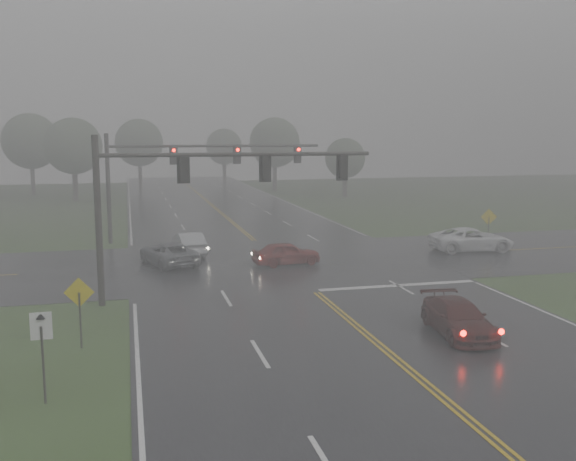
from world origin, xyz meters
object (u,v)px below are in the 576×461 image
object	(u,v)px
car_grey	(169,265)
signal_gantry_far	(178,165)
sedan_red	(286,265)
signal_gantry_near	(186,186)
pickup_white	(471,251)
sedan_silver	(189,255)
sedan_maroon	(457,335)

from	to	relation	value
car_grey	signal_gantry_far	xyz separation A→B (m)	(1.37, 8.75, 5.54)
sedan_red	signal_gantry_near	bearing A→B (deg)	129.50
signal_gantry_far	pickup_white	bearing A→B (deg)	-25.87
sedan_silver	signal_gantry_near	xyz separation A→B (m)	(-1.12, -11.51, 5.41)
signal_gantry_far	car_grey	bearing A→B (deg)	-98.92
sedan_maroon	sedan_silver	xyz separation A→B (m)	(-8.61, 19.39, 0.00)
car_grey	signal_gantry_far	distance (m)	10.45
signal_gantry_far	sedan_silver	bearing A→B (deg)	-88.56
car_grey	signal_gantry_near	world-z (taller)	signal_gantry_near
sedan_silver	pickup_white	bearing A→B (deg)	165.03
sedan_red	signal_gantry_far	xyz separation A→B (m)	(-5.48, 10.42, 5.54)
sedan_red	pickup_white	size ratio (longest dim) A/B	0.73
car_grey	signal_gantry_near	bearing A→B (deg)	74.84
sedan_silver	sedan_red	bearing A→B (deg)	133.82
sedan_maroon	sedan_silver	distance (m)	21.21
pickup_white	sedan_maroon	bearing A→B (deg)	152.28
car_grey	signal_gantry_near	size ratio (longest dim) A/B	0.38
sedan_red	car_grey	world-z (taller)	same
car_grey	pickup_white	world-z (taller)	pickup_white
sedan_maroon	sedan_red	bearing A→B (deg)	108.64
sedan_silver	signal_gantry_far	bearing A→B (deg)	-93.41
sedan_maroon	signal_gantry_far	distance (m)	27.16
sedan_red	signal_gantry_near	world-z (taller)	signal_gantry_near
car_grey	signal_gantry_far	world-z (taller)	signal_gantry_far
sedan_silver	signal_gantry_near	world-z (taller)	signal_gantry_near
sedan_red	signal_gantry_near	xyz separation A→B (m)	(-6.46, -6.81, 5.41)
pickup_white	signal_gantry_near	distance (m)	21.89
sedan_red	car_grey	xyz separation A→B (m)	(-6.86, 1.67, 0.00)
sedan_maroon	signal_gantry_near	xyz separation A→B (m)	(-9.73, 7.88, 5.41)
car_grey	pickup_white	xyz separation A→B (m)	(19.96, -0.26, 0.00)
sedan_red	signal_gantry_near	distance (m)	10.83
pickup_white	sedan_silver	bearing A→B (deg)	83.59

